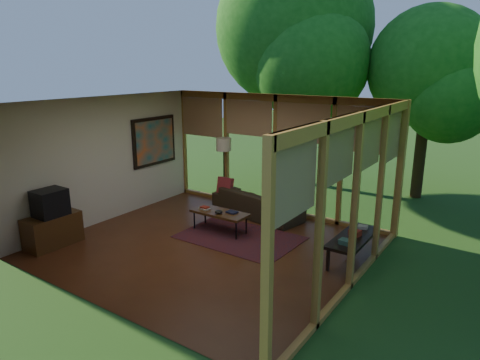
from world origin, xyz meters
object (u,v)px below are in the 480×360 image
Objects in this scene: television at (50,203)px; coffee_table at (220,213)px; floor_lamp at (224,148)px; media_cabinet at (53,230)px; side_console at (350,238)px; sofa at (253,202)px.

television is 0.46× the size of coffee_table.
television is 0.33× the size of floor_lamp.
floor_lamp reaches higher than media_cabinet.
floor_lamp is (1.20, 3.81, 0.56)m from television.
coffee_table is at bearing -175.67° from side_console.
coffee_table is (2.17, 2.34, -0.46)m from television.
media_cabinet reaches higher than sofa.
sofa is at bearing 58.76° from television.
coffee_table is 0.86× the size of side_console.
coffee_table is (0.97, -1.47, -1.01)m from floor_lamp.
side_console is (3.65, -1.27, -1.00)m from floor_lamp.
floor_lamp reaches higher than coffee_table.
television reaches higher than side_console.
floor_lamp is (1.22, 3.81, 1.11)m from media_cabinet.
side_console is (2.68, 0.20, 0.02)m from coffee_table.
media_cabinet is at bearing -152.45° from side_console.
media_cabinet is 5.49m from side_console.
media_cabinet is at bearing 68.84° from sofa.
side_console is at bearing 27.65° from television.
floor_lamp reaches higher than side_console.
sofa is 3.57× the size of television.
coffee_table is at bearing 47.14° from television.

